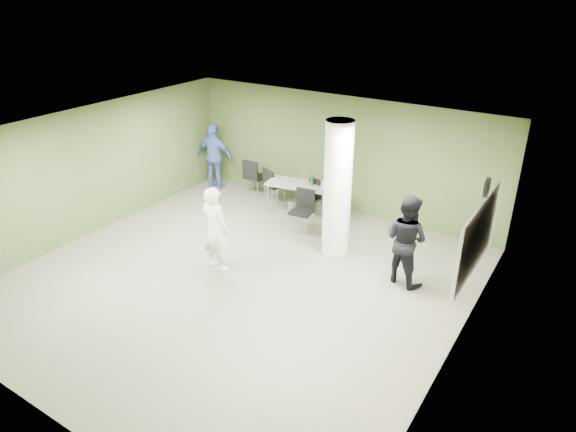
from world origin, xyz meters
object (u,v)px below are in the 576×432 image
Objects in this scene: folding_table at (300,186)px; chair_back_left at (253,174)px; woman_white at (215,229)px; man_black at (406,240)px; man_blue at (215,156)px.

chair_back_left is at bearing 159.62° from folding_table.
woman_white is (0.02, -3.13, 0.17)m from folding_table.
folding_table is 3.14m from woman_white.
chair_back_left is 3.82m from woman_white.
man_black is at bearing 156.51° from chair_back_left.
man_black reaches higher than folding_table.
man_blue reaches higher than woman_white.
folding_table is at bearing 166.93° from chair_back_left.
folding_table is 3.63m from man_black.
woman_white is (1.64, -3.44, 0.30)m from chair_back_left.
chair_back_left is at bearing 178.35° from man_blue.
man_blue is (-6.02, 1.73, 0.02)m from man_black.
chair_back_left is at bearing -6.22° from man_black.
chair_back_left is 0.54× the size of man_blue.
folding_table is at bearing -87.38° from woman_white.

